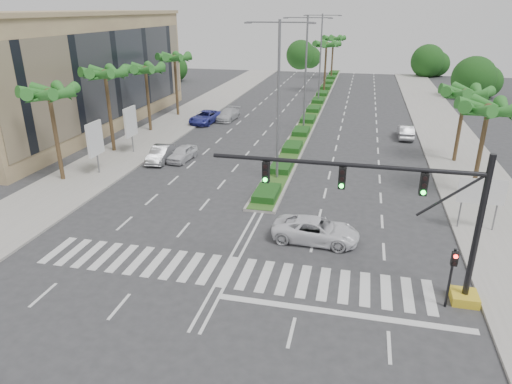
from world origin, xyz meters
The scene contains 28 objects.
ground centered at (0.00, 0.00, 0.00)m, with size 160.00×160.00×0.00m, color #333335.
footpath_right centered at (15.20, 20.00, 0.07)m, with size 6.00×120.00×0.15m, color gray.
footpath_left centered at (-15.20, 20.00, 0.07)m, with size 6.00×120.00×0.15m, color gray.
median centered at (0.00, 45.00, 0.10)m, with size 2.20×75.00×0.20m, color gray.
median_grass centered at (0.00, 45.00, 0.22)m, with size 1.80×75.00×0.04m, color #32521C.
building centered at (-26.00, 26.00, 6.00)m, with size 12.00×36.00×12.00m, color tan.
signal_gantry centered at (9.27, 0.00, 3.46)m, with size 12.60×1.20×7.20m.
pedestrian_signal centered at (10.60, -0.68, 2.04)m, with size 0.28×0.36×3.00m.
direction_sign centered at (13.50, 7.99, 2.45)m, with size 2.70×0.11×3.40m.
billboard_near centered at (-14.50, 12.00, 2.96)m, with size 0.18×2.10×4.35m.
billboard_far centered at (-14.50, 18.00, 2.96)m, with size 0.18×2.10×4.35m.
palm_left_near centered at (-16.50, 10.00, 6.69)m, with size 4.57×4.68×7.55m.
palm_left_mid centered at (-16.50, 18.00, 7.08)m, with size 4.57×4.68×7.95m.
palm_left_far centered at (-16.50, 26.00, 6.50)m, with size 4.57×4.68×7.35m.
palm_left_end centered at (-16.50, 34.00, 6.88)m, with size 4.57×4.68×7.75m.
palm_right_near centered at (14.50, 14.00, 6.20)m, with size 4.57×4.68×7.05m.
palm_right_far centered at (14.50, 22.00, 5.91)m, with size 4.57×4.68×6.75m.
palm_median_a centered at (0.00, 55.00, 7.17)m, with size 4.57×4.68×8.05m.
palm_median_b centered at (0.00, 70.00, 7.17)m, with size 4.57×4.68×8.05m.
streetlight_near centered at (0.00, 14.00, 6.81)m, with size 5.10×0.25×12.00m.
streetlight_mid centered at (0.00, 30.00, 6.81)m, with size 5.10×0.25×12.00m.
streetlight_far centered at (0.00, 46.00, 6.81)m, with size 5.10×0.25×12.00m.
car_parked_a centered at (-9.17, 17.01, 0.65)m, with size 1.55×3.84×1.31m, color silver.
car_parked_b centered at (-10.95, 16.30, 0.70)m, with size 1.47×4.23×1.39m, color #A8A8AD.
car_parked_c centered at (-11.80, 30.96, 0.72)m, with size 2.40×5.20×1.44m, color #323699.
car_parked_d centered at (-9.64, 33.10, 0.67)m, with size 1.89×4.65×1.35m, color silver.
car_crossing centered at (4.10, 4.41, 0.70)m, with size 2.33×5.05×1.40m, color white.
car_right centered at (10.82, 29.34, 0.70)m, with size 1.49×4.27×1.41m, color #A7A7AC.
Camera 1 is at (6.07, -19.56, 12.76)m, focal length 32.00 mm.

